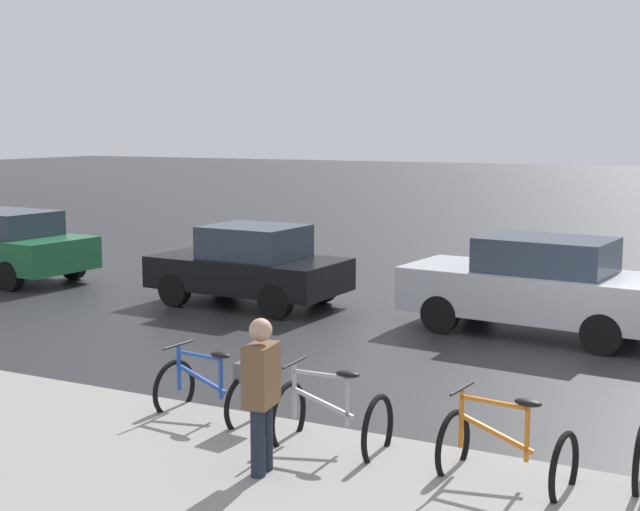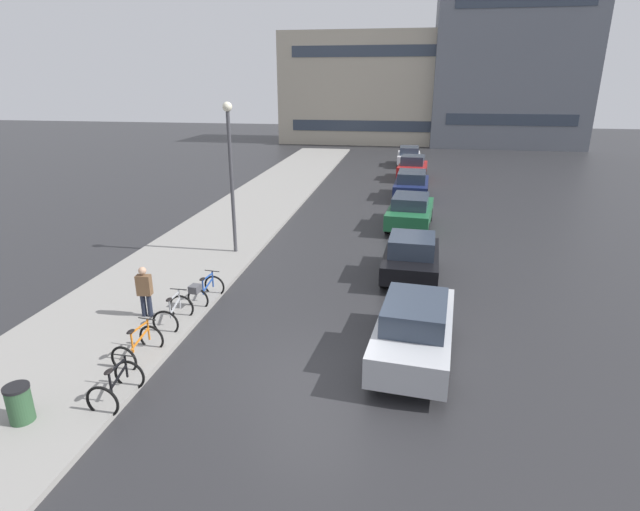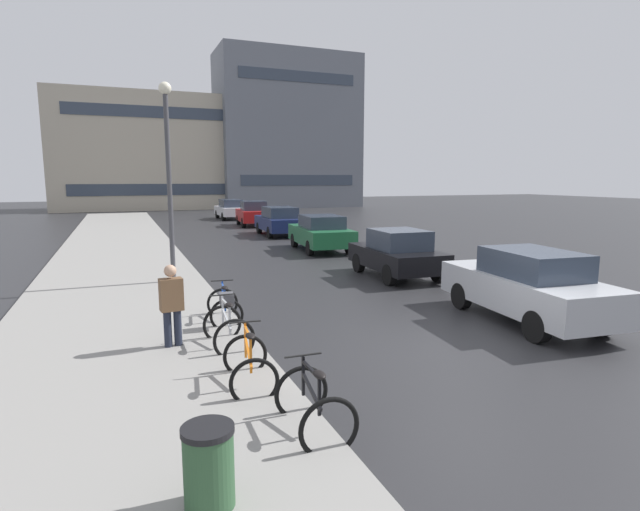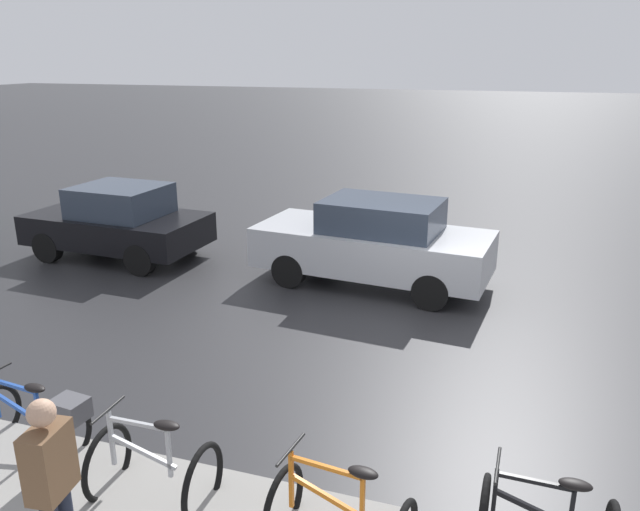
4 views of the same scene
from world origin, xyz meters
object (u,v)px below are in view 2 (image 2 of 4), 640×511
at_px(bicycle_second, 138,347).
at_px(bicycle_third, 174,314).
at_px(car_green, 410,211).
at_px(trash_bin, 20,406).
at_px(bicycle_farthest, 204,291).
at_px(car_red, 412,168).
at_px(pedestrian, 145,291).
at_px(car_white, 409,156).
at_px(car_silver, 414,329).
at_px(car_black, 411,257).
at_px(car_navy, 411,184).
at_px(streetlamp, 231,164).
at_px(bicycle_nearest, 116,387).

height_order(bicycle_second, bicycle_third, bicycle_third).
bearing_deg(car_green, trash_bin, -115.42).
bearing_deg(bicycle_farthest, bicycle_third, -99.38).
xyz_separation_m(bicycle_second, trash_bin, (-1.05, -2.68, 0.07)).
xyz_separation_m(car_red, pedestrian, (-7.57, -23.60, 0.10)).
height_order(car_red, trash_bin, car_red).
bearing_deg(trash_bin, car_white, 77.77).
bearing_deg(car_green, car_silver, -89.45).
distance_m(car_black, car_navy, 12.82).
xyz_separation_m(car_black, pedestrian, (-7.49, -4.70, 0.16)).
height_order(car_green, car_red, car_red).
bearing_deg(bicycle_farthest, car_red, 74.08).
distance_m(car_red, streetlamp, 19.13).
xyz_separation_m(bicycle_nearest, car_silver, (6.26, 2.96, 0.41)).
distance_m(bicycle_second, trash_bin, 2.88).
xyz_separation_m(pedestrian, trash_bin, (-0.15, -4.80, -0.46)).
bearing_deg(car_navy, car_silver, -89.83).
relative_size(car_red, pedestrian, 2.39).
bearing_deg(bicycle_second, car_navy, 71.41).
distance_m(streetlamp, trash_bin, 11.28).
distance_m(bicycle_farthest, streetlamp, 5.70).
bearing_deg(car_red, car_navy, -90.62).
xyz_separation_m(car_silver, trash_bin, (-7.71, -3.99, -0.35)).
bearing_deg(car_black, trash_bin, -128.81).
bearing_deg(bicycle_farthest, car_white, 77.86).
bearing_deg(car_black, pedestrian, -147.88).
xyz_separation_m(bicycle_nearest, car_black, (6.19, 8.48, 0.37)).
bearing_deg(trash_bin, car_silver, 27.34).
relative_size(bicycle_third, car_green, 0.24).
relative_size(bicycle_nearest, bicycle_second, 0.88).
xyz_separation_m(bicycle_farthest, car_red, (6.36, 22.31, 0.35)).
xyz_separation_m(bicycle_second, car_black, (6.59, 6.83, 0.37)).
bearing_deg(pedestrian, bicycle_farthest, 46.71).
distance_m(car_silver, pedestrian, 7.61).
bearing_deg(trash_bin, pedestrian, 88.17).
relative_size(car_black, car_green, 0.85).
height_order(car_white, trash_bin, car_white).
bearing_deg(bicycle_nearest, car_white, 79.80).
height_order(car_silver, car_red, car_red).
bearing_deg(trash_bin, bicycle_nearest, 35.28).
bearing_deg(streetlamp, car_green, 37.17).
bearing_deg(car_black, bicycle_farthest, -151.44).
xyz_separation_m(car_black, car_red, (0.08, 18.89, 0.05)).
bearing_deg(pedestrian, bicycle_nearest, -70.96).
relative_size(bicycle_farthest, trash_bin, 1.53).
height_order(car_black, car_white, car_black).
distance_m(car_green, trash_bin, 17.70).
bearing_deg(car_green, bicycle_farthest, -122.21).
xyz_separation_m(bicycle_second, streetlamp, (-0.29, 8.12, 3.23)).
height_order(bicycle_second, trash_bin, bicycle_second).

